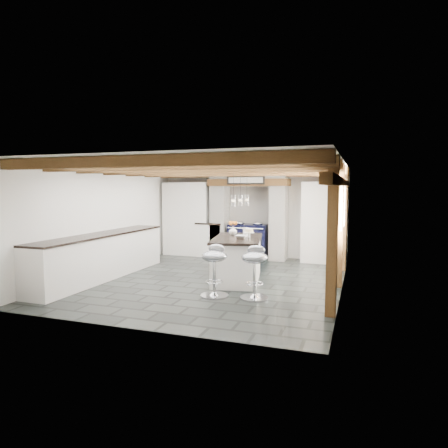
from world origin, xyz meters
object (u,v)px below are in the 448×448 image
(range_cooker, at_px, (249,241))
(bar_stool_far, at_px, (215,264))
(bar_stool_near, at_px, (255,266))
(kitchen_island, at_px, (237,258))

(range_cooker, relative_size, bar_stool_far, 1.12)
(bar_stool_near, bearing_deg, kitchen_island, 111.90)
(range_cooker, height_order, bar_stool_far, range_cooker)
(kitchen_island, relative_size, bar_stool_near, 2.12)
(bar_stool_near, bearing_deg, range_cooker, 99.71)
(range_cooker, relative_size, kitchen_island, 0.53)
(bar_stool_far, bearing_deg, kitchen_island, 93.62)
(range_cooker, bearing_deg, bar_stool_far, -82.96)
(kitchen_island, distance_m, bar_stool_near, 1.38)
(kitchen_island, height_order, bar_stool_near, kitchen_island)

